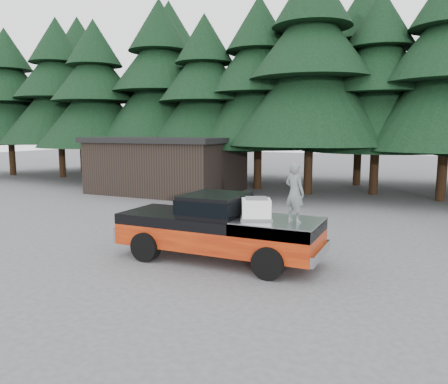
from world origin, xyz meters
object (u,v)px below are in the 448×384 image
at_px(pickup_truck, 218,237).
at_px(utility_building, 168,164).
at_px(air_compressor, 256,210).
at_px(man_on_bed, 295,192).

bearing_deg(pickup_truck, utility_building, 127.67).
height_order(pickup_truck, air_compressor, air_compressor).
bearing_deg(air_compressor, pickup_truck, 149.98).
height_order(pickup_truck, utility_building, utility_building).
relative_size(air_compressor, utility_building, 0.09).
height_order(pickup_truck, man_on_bed, man_on_bed).
distance_m(pickup_truck, man_on_bed, 2.66).
distance_m(pickup_truck, utility_building, 14.56).
height_order(air_compressor, utility_building, utility_building).
xyz_separation_m(air_compressor, utility_building, (-10.07, 11.63, 0.07)).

